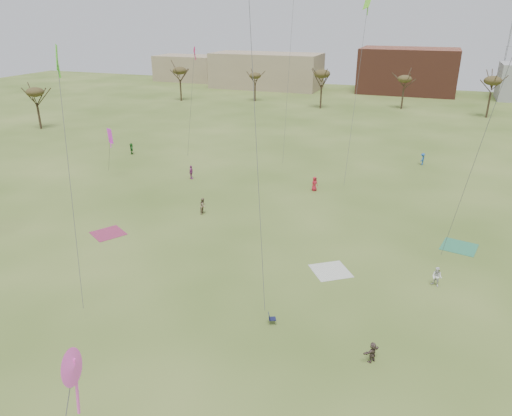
% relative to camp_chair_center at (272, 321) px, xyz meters
% --- Properties ---
extents(ground, '(260.00, 260.00, 0.00)m').
position_rel_camp_chair_center_xyz_m(ground, '(-4.12, -4.27, -0.26)').
color(ground, '#3A541A').
rests_on(ground, ground).
extents(spectator_fore_b, '(0.74, 0.93, 1.85)m').
position_rel_camp_chair_center_xyz_m(spectator_fore_b, '(-13.74, 16.70, 0.67)').
color(spectator_fore_b, '#826E52').
rests_on(spectator_fore_b, ground).
extents(spectator_fore_c, '(1.13, 1.33, 1.44)m').
position_rel_camp_chair_center_xyz_m(spectator_fore_c, '(7.30, -1.58, 0.46)').
color(spectator_fore_c, brown).
rests_on(spectator_fore_c, ground).
extents(spectator_mid_d, '(0.58, 1.14, 1.86)m').
position_rel_camp_chair_center_xyz_m(spectator_mid_d, '(-20.67, 27.06, 0.67)').
color(spectator_mid_d, '#A44491').
rests_on(spectator_mid_d, ground).
extents(spectator_mid_e, '(1.02, 0.93, 1.70)m').
position_rel_camp_chair_center_xyz_m(spectator_mid_e, '(11.00, 9.58, 0.59)').
color(spectator_mid_e, white).
rests_on(spectator_mid_e, ground).
extents(flyer_far_a, '(1.33, 1.63, 1.74)m').
position_rel_camp_chair_center_xyz_m(flyer_far_a, '(-35.35, 34.78, 0.61)').
color(flyer_far_a, '#216321').
rests_on(flyer_far_a, ground).
extents(flyer_far_b, '(1.02, 1.05, 1.82)m').
position_rel_camp_chair_center_xyz_m(flyer_far_b, '(-3.89, 28.33, 0.65)').
color(flyer_far_b, '#AF1E2D').
rests_on(flyer_far_b, ground).
extents(flyer_far_c, '(0.98, 1.29, 1.77)m').
position_rel_camp_chair_center_xyz_m(flyer_far_c, '(8.41, 44.67, 0.63)').
color(flyer_far_c, '#205295').
rests_on(flyer_far_c, ground).
extents(blanket_cream, '(4.25, 4.25, 0.03)m').
position_rel_camp_chair_center_xyz_m(blanket_cream, '(2.37, 8.96, -0.26)').
color(blanket_cream, silver).
rests_on(blanket_cream, ground).
extents(blanket_plum, '(4.07, 4.07, 0.03)m').
position_rel_camp_chair_center_xyz_m(blanket_plum, '(-20.55, 8.59, -0.26)').
color(blanket_plum, '#942D52').
rests_on(blanket_plum, ground).
extents(blanket_olive, '(3.67, 3.67, 0.03)m').
position_rel_camp_chair_center_xyz_m(blanket_olive, '(13.00, 17.82, -0.26)').
color(blanket_olive, '#2E805A').
rests_on(blanket_olive, ground).
extents(camp_chair_center, '(0.71, 0.68, 0.87)m').
position_rel_camp_chair_center_xyz_m(camp_chair_center, '(0.00, 0.00, 0.00)').
color(camp_chair_center, '#131636').
rests_on(camp_chair_center, ground).
extents(tree_line, '(117.44, 49.32, 8.91)m').
position_rel_camp_chair_center_xyz_m(tree_line, '(-6.96, 74.85, 6.83)').
color(tree_line, '#3A2B1E').
rests_on(tree_line, ground).
extents(building_tan, '(32.00, 14.00, 10.00)m').
position_rel_camp_chair_center_xyz_m(building_tan, '(-39.12, 110.73, 4.74)').
color(building_tan, '#937F60').
rests_on(building_tan, ground).
extents(building_brick, '(26.00, 16.00, 12.00)m').
position_rel_camp_chair_center_xyz_m(building_brick, '(0.88, 115.73, 5.74)').
color(building_brick, brown).
rests_on(building_brick, ground).
extents(building_tan_west, '(20.00, 12.00, 8.00)m').
position_rel_camp_chair_center_xyz_m(building_tan_west, '(-69.12, 117.73, 3.74)').
color(building_tan_west, '#937F60').
rests_on(building_tan_west, ground).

